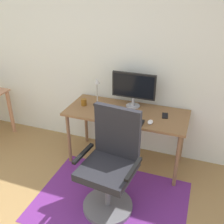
{
  "coord_description": "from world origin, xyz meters",
  "views": [
    {
      "loc": [
        1.26,
        -0.96,
        2.21
      ],
      "look_at": [
        0.35,
        1.56,
        0.84
      ],
      "focal_mm": 41.93,
      "sensor_mm": 36.0,
      "label": 1
    }
  ],
  "objects": [
    {
      "name": "monitor",
      "position": [
        0.48,
        1.99,
        1.01
      ],
      "size": [
        0.55,
        0.18,
        0.44
      ],
      "color": "#B2B2B7",
      "rests_on": "desk"
    },
    {
      "name": "desk_lamp",
      "position": [
        0.04,
        1.86,
        0.96
      ],
      "size": [
        0.11,
        0.11,
        0.36
      ],
      "color": "black",
      "rests_on": "desk"
    },
    {
      "name": "desk",
      "position": [
        0.45,
        1.81,
        0.67
      ],
      "size": [
        1.5,
        0.64,
        0.74
      ],
      "color": "brown",
      "rests_on": "ground"
    },
    {
      "name": "coffee_cup",
      "position": [
        -0.13,
        1.8,
        0.79
      ],
      "size": [
        0.07,
        0.07,
        0.09
      ],
      "primitive_type": "cylinder",
      "color": "brown",
      "rests_on": "desk"
    },
    {
      "name": "computer_mouse",
      "position": [
        0.79,
        1.62,
        0.76
      ],
      "size": [
        0.06,
        0.1,
        0.03
      ],
      "primitive_type": "ellipsoid",
      "color": "white",
      "rests_on": "desk"
    },
    {
      "name": "wall_back",
      "position": [
        0.0,
        2.2,
        1.3
      ],
      "size": [
        6.0,
        0.1,
        2.6
      ],
      "primitive_type": "cube",
      "color": "white",
      "rests_on": "ground"
    },
    {
      "name": "area_rug",
      "position": [
        0.52,
        1.06,
        0.0
      ],
      "size": [
        1.64,
        1.19,
        0.01
      ],
      "primitive_type": "cube",
      "color": "#69287C",
      "rests_on": "ground"
    },
    {
      "name": "cell_phone",
      "position": [
        0.92,
        1.86,
        0.75
      ],
      "size": [
        0.09,
        0.15,
        0.01
      ],
      "primitive_type": "cube",
      "rotation": [
        0.0,
        0.0,
        0.16
      ],
      "color": "black",
      "rests_on": "desk"
    },
    {
      "name": "keyboard",
      "position": [
        0.51,
        1.59,
        0.75
      ],
      "size": [
        0.43,
        0.13,
        0.02
      ],
      "primitive_type": "cube",
      "color": "black",
      "rests_on": "desk"
    },
    {
      "name": "office_chair",
      "position": [
        0.53,
        1.02,
        0.48
      ],
      "size": [
        0.63,
        0.57,
        1.11
      ],
      "rotation": [
        0.0,
        0.0,
        -0.11
      ],
      "color": "slate",
      "rests_on": "ground"
    }
  ]
}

